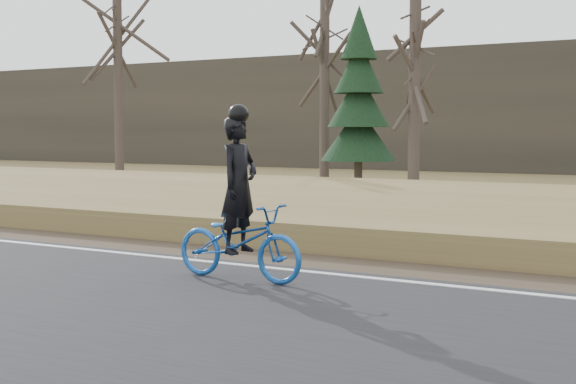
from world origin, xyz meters
The scene contains 12 objects.
ground centered at (0.00, 0.00, 0.00)m, with size 120.00×120.00×0.00m, color olive.
road centered at (0.00, -2.50, 0.03)m, with size 120.00×6.00×0.06m, color black.
edge_line centered at (0.00, 0.20, 0.07)m, with size 120.00×0.12×0.01m, color silver.
shoulder centered at (0.00, 1.20, 0.02)m, with size 120.00×1.60×0.04m, color #473A2B.
embankment centered at (0.00, 4.20, 0.22)m, with size 120.00×5.00×0.44m, color olive.
ballast centered at (0.00, 8.00, 0.23)m, with size 120.00×3.00×0.45m, color slate.
railroad centered at (0.00, 8.00, 0.53)m, with size 120.00×2.40×0.29m.
cyclist centered at (-0.30, -0.73, 0.76)m, with size 1.87×0.70×2.23m.
bare_tree_far_left centered at (-16.21, 14.66, 4.31)m, with size 0.36×0.36×8.62m, color #453A32.
bare_tree_left centered at (-8.51, 17.25, 3.82)m, with size 0.36×0.36×7.63m, color #453A32.
bare_tree_near_left centered at (-3.72, 14.01, 3.19)m, with size 0.36×0.36×6.38m, color #453A32.
conifer centered at (-6.46, 15.86, 2.95)m, with size 2.60×2.60×6.23m.
Camera 1 is at (5.31, -9.14, 1.94)m, focal length 50.00 mm.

